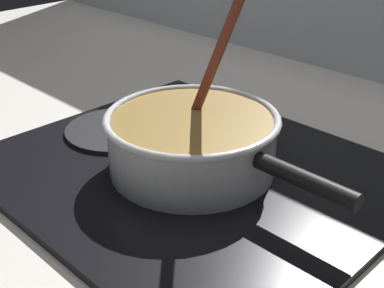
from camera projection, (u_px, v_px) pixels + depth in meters
ground at (72, 275)px, 0.60m from camera, size 2.40×1.60×0.04m
hob_plate at (192, 172)px, 0.76m from camera, size 0.56×0.48×0.01m
burner_ring at (192, 166)px, 0.75m from camera, size 0.20×0.20×0.01m
spare_burner at (117, 130)px, 0.86m from camera, size 0.17×0.17×0.01m
cooking_pan at (193, 141)px, 0.73m from camera, size 0.38×0.24×0.29m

